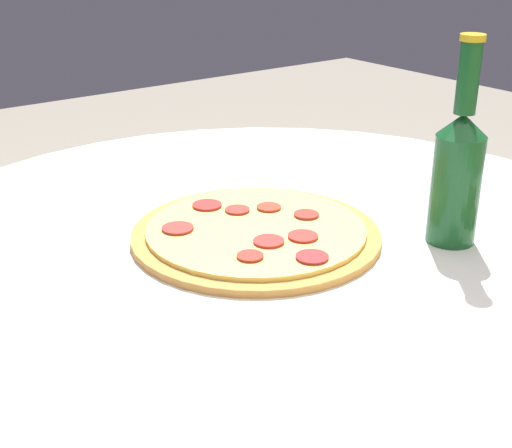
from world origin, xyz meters
name	(u,v)px	position (x,y,z in m)	size (l,w,h in m)	color
table	(270,355)	(0.00, 0.00, 0.58)	(1.07, 1.07, 0.76)	white
pizza	(256,233)	(0.02, -0.01, 0.77)	(0.33, 0.33, 0.02)	#B77F3D
beer_bottle	(457,170)	(-0.18, 0.15, 0.86)	(0.06, 0.06, 0.26)	#144C23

